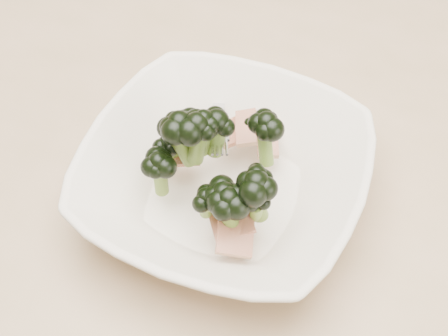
% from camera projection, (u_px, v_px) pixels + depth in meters
% --- Properties ---
extents(dining_table, '(1.20, 0.80, 0.75)m').
position_uv_depth(dining_table, '(176.00, 180.00, 0.80)').
color(dining_table, tan).
rests_on(dining_table, ground).
extents(broccoli_dish, '(0.31, 0.31, 0.13)m').
position_uv_depth(broccoli_dish, '(223.00, 174.00, 0.63)').
color(broccoli_dish, beige).
rests_on(broccoli_dish, dining_table).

